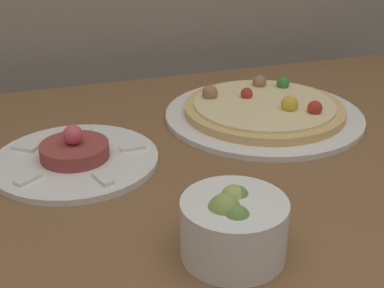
% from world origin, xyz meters
% --- Properties ---
extents(dining_table, '(1.19, 0.89, 0.75)m').
position_xyz_m(dining_table, '(0.00, 0.44, 0.65)').
color(dining_table, brown).
rests_on(dining_table, ground_plane).
extents(pizza_plate, '(0.37, 0.37, 0.05)m').
position_xyz_m(pizza_plate, '(0.13, 0.60, 0.76)').
color(pizza_plate, white).
rests_on(pizza_plate, dining_table).
extents(tartare_plate, '(0.26, 0.26, 0.06)m').
position_xyz_m(tartare_plate, '(-0.23, 0.52, 0.76)').
color(tartare_plate, white).
rests_on(tartare_plate, dining_table).
extents(small_bowl, '(0.12, 0.12, 0.08)m').
position_xyz_m(small_bowl, '(-0.08, 0.23, 0.78)').
color(small_bowl, white).
rests_on(small_bowl, dining_table).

